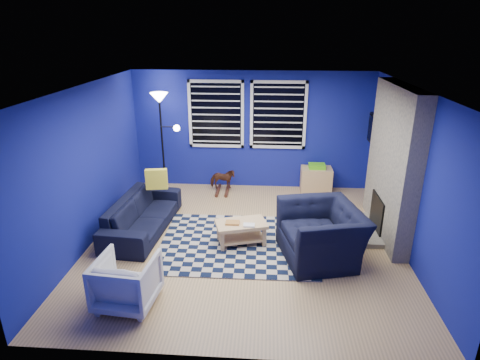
# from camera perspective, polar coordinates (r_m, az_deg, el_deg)

# --- Properties ---
(floor) EXTENTS (5.00, 5.00, 0.00)m
(floor) POSITION_cam_1_polar(r_m,az_deg,el_deg) (6.70, 0.66, -8.72)
(floor) COLOR tan
(floor) RESTS_ON ground
(ceiling) EXTENTS (5.00, 5.00, 0.00)m
(ceiling) POSITION_cam_1_polar(r_m,az_deg,el_deg) (5.88, 0.77, 12.95)
(ceiling) COLOR white
(ceiling) RESTS_ON wall_back
(wall_back) EXTENTS (5.00, 0.00, 5.00)m
(wall_back) POSITION_cam_1_polar(r_m,az_deg,el_deg) (8.57, 1.67, 7.00)
(wall_back) COLOR navy
(wall_back) RESTS_ON floor
(wall_left) EXTENTS (0.00, 5.00, 5.00)m
(wall_left) POSITION_cam_1_polar(r_m,az_deg,el_deg) (6.79, -20.87, 1.80)
(wall_left) COLOR navy
(wall_left) RESTS_ON floor
(wall_right) EXTENTS (0.00, 5.00, 5.00)m
(wall_right) POSITION_cam_1_polar(r_m,az_deg,el_deg) (6.54, 23.13, 0.78)
(wall_right) COLOR navy
(wall_right) RESTS_ON floor
(fireplace) EXTENTS (0.65, 2.00, 2.50)m
(fireplace) POSITION_cam_1_polar(r_m,az_deg,el_deg) (6.97, 20.73, 1.82)
(fireplace) COLOR gray
(fireplace) RESTS_ON floor
(window_left) EXTENTS (1.17, 0.06, 1.42)m
(window_left) POSITION_cam_1_polar(r_m,az_deg,el_deg) (8.52, -3.42, 9.29)
(window_left) COLOR black
(window_left) RESTS_ON wall_back
(window_right) EXTENTS (1.17, 0.06, 1.42)m
(window_right) POSITION_cam_1_polar(r_m,az_deg,el_deg) (8.46, 5.46, 9.14)
(window_right) COLOR black
(window_right) RESTS_ON wall_back
(tv) EXTENTS (0.07, 1.00, 0.58)m
(tv) POSITION_cam_1_polar(r_m,az_deg,el_deg) (8.32, 18.73, 6.52)
(tv) COLOR black
(tv) RESTS_ON wall_right
(rug) EXTENTS (2.51, 2.02, 0.02)m
(rug) POSITION_cam_1_polar(r_m,az_deg,el_deg) (6.64, -0.33, -8.94)
(rug) COLOR black
(rug) RESTS_ON floor
(sofa) EXTENTS (2.08, 0.94, 0.59)m
(sofa) POSITION_cam_1_polar(r_m,az_deg,el_deg) (7.12, -13.66, -4.79)
(sofa) COLOR black
(sofa) RESTS_ON floor
(armchair_big) EXTENTS (1.47, 1.36, 0.81)m
(armchair_big) POSITION_cam_1_polar(r_m,az_deg,el_deg) (6.22, 11.45, -7.44)
(armchair_big) COLOR black
(armchair_big) RESTS_ON floor
(armchair_bent) EXTENTS (0.78, 0.80, 0.67)m
(armchair_bent) POSITION_cam_1_polar(r_m,az_deg,el_deg) (5.38, -15.81, -13.67)
(armchair_bent) COLOR gray
(armchair_bent) RESTS_ON floor
(rocking_horse) EXTENTS (0.25, 0.54, 0.45)m
(rocking_horse) POSITION_cam_1_polar(r_m,az_deg,el_deg) (8.51, -2.51, 0.12)
(rocking_horse) COLOR #4E2C19
(rocking_horse) RESTS_ON floor
(coffee_table) EXTENTS (0.90, 0.66, 0.40)m
(coffee_table) POSITION_cam_1_polar(r_m,az_deg,el_deg) (6.51, 0.13, -6.89)
(coffee_table) COLOR tan
(coffee_table) RESTS_ON rug
(cabinet) EXTENTS (0.64, 0.43, 0.62)m
(cabinet) POSITION_cam_1_polar(r_m,az_deg,el_deg) (8.69, 10.76, 0.08)
(cabinet) COLOR tan
(cabinet) RESTS_ON floor
(floor_lamp) EXTENTS (0.57, 0.35, 2.10)m
(floor_lamp) POSITION_cam_1_polar(r_m,az_deg,el_deg) (8.30, -11.14, 9.48)
(floor_lamp) COLOR black
(floor_lamp) RESTS_ON floor
(throw_pillow) EXTENTS (0.40, 0.18, 0.37)m
(throw_pillow) POSITION_cam_1_polar(r_m,az_deg,el_deg) (7.31, -11.79, 0.13)
(throw_pillow) COLOR yellow
(throw_pillow) RESTS_ON sofa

